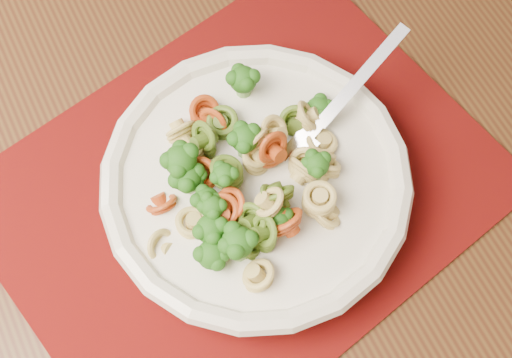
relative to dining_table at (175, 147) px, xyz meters
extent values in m
cube|color=#4A3014|center=(0.00, 0.00, 0.08)|extent=(1.57, 1.21, 0.04)
cube|color=#5A0D03|center=(0.05, -0.10, 0.10)|extent=(0.53, 0.49, 0.00)
cylinder|color=silver|center=(0.06, -0.11, 0.10)|extent=(0.11, 0.11, 0.01)
cylinder|color=silver|center=(0.06, -0.11, 0.12)|extent=(0.25, 0.25, 0.03)
torus|color=silver|center=(0.06, -0.11, 0.14)|extent=(0.27, 0.27, 0.02)
camera|label=1|loc=(0.01, -0.35, 0.69)|focal=50.00mm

